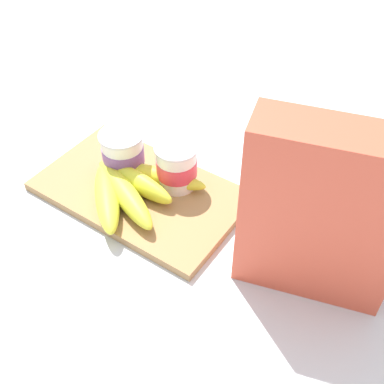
# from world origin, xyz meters

# --- Properties ---
(ground_plane) EXTENTS (2.40, 2.40, 0.00)m
(ground_plane) POSITION_xyz_m (0.00, 0.00, 0.00)
(ground_plane) COLOR silver
(cutting_board) EXTENTS (0.35, 0.21, 0.02)m
(cutting_board) POSITION_xyz_m (0.00, 0.00, 0.01)
(cutting_board) COLOR #A37A4C
(cutting_board) RESTS_ON ground_plane
(cereal_box) EXTENTS (0.22, 0.13, 0.27)m
(cereal_box) POSITION_xyz_m (0.31, 0.00, 0.13)
(cereal_box) COLOR #D85138
(cereal_box) RESTS_ON ground_plane
(yogurt_cup_front) EXTENTS (0.08, 0.08, 0.08)m
(yogurt_cup_front) POSITION_xyz_m (-0.05, 0.02, 0.06)
(yogurt_cup_front) COLOR white
(yogurt_cup_front) RESTS_ON cutting_board
(yogurt_cup_back) EXTENTS (0.07, 0.07, 0.08)m
(yogurt_cup_back) POSITION_xyz_m (0.04, 0.05, 0.05)
(yogurt_cup_back) COLOR white
(yogurt_cup_back) RESTS_ON cutting_board
(banana_bunch) EXTENTS (0.20, 0.20, 0.04)m
(banana_bunch) POSITION_xyz_m (-0.00, -0.02, 0.03)
(banana_bunch) COLOR yellow
(banana_bunch) RESTS_ON cutting_board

